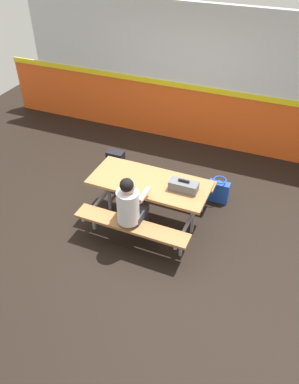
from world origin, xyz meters
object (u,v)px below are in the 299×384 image
object	(u,v)px
toolbox_grey	(184,186)
tote_bag_bright	(218,191)
backpack_dark	(116,162)
picnic_table_main	(149,191)
student_nearer	(131,206)

from	to	relation	value
toolbox_grey	tote_bag_bright	distance (m)	1.13
tote_bag_bright	backpack_dark	bearing A→B (deg)	177.17
backpack_dark	tote_bag_bright	bearing A→B (deg)	-2.83
picnic_table_main	tote_bag_bright	size ratio (longest dim) A/B	4.05
backpack_dark	tote_bag_bright	distance (m)	1.90
backpack_dark	toolbox_grey	bearing A→B (deg)	-31.99
picnic_table_main	backpack_dark	xyz separation A→B (m)	(-1.04, 0.96, -0.36)
toolbox_grey	backpack_dark	distance (m)	1.92
picnic_table_main	backpack_dark	distance (m)	1.46
toolbox_grey	backpack_dark	bearing A→B (deg)	148.01
tote_bag_bright	picnic_table_main	bearing A→B (deg)	-134.50
picnic_table_main	backpack_dark	size ratio (longest dim) A/B	3.96
student_nearer	tote_bag_bright	distance (m)	1.76
picnic_table_main	toolbox_grey	distance (m)	0.56
backpack_dark	picnic_table_main	bearing A→B (deg)	-42.79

